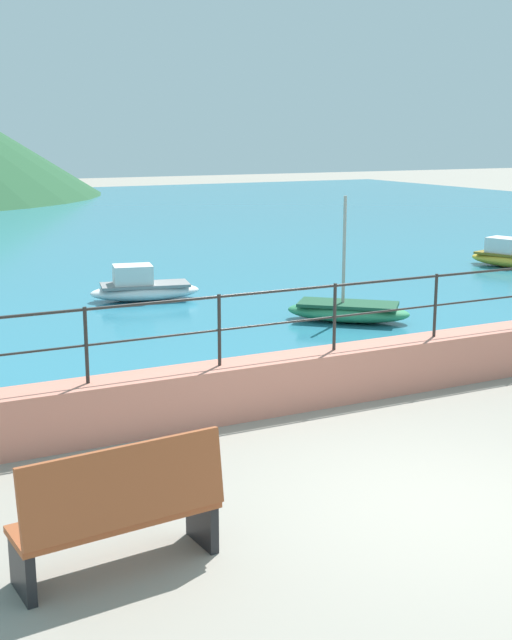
{
  "coord_description": "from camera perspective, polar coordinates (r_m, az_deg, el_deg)",
  "views": [
    {
      "loc": [
        -4.94,
        -5.91,
        3.52
      ],
      "look_at": [
        -0.08,
        3.7,
        1.1
      ],
      "focal_mm": 46.72,
      "sensor_mm": 36.0,
      "label": 1
    }
  ],
  "objects": [
    {
      "name": "promenade_wall",
      "position": [
        10.84,
        1.56,
        -4.35
      ],
      "size": [
        20.0,
        0.56,
        0.7
      ],
      "primitive_type": "cube",
      "color": "tan",
      "rests_on": "ground"
    },
    {
      "name": "boat_0",
      "position": [
        23.04,
        17.01,
        4.16
      ],
      "size": [
        1.59,
        2.47,
        0.76
      ],
      "color": "gold",
      "rests_on": "lake_water"
    },
    {
      "name": "boat_4",
      "position": [
        15.71,
        6.32,
        0.64
      ],
      "size": [
        2.32,
        2.19,
        2.35
      ],
      "color": "#338C59",
      "rests_on": "lake_water"
    },
    {
      "name": "ground_plane",
      "position": [
        8.47,
        12.12,
        -12.21
      ],
      "size": [
        120.0,
        120.0,
        0.0
      ],
      "primitive_type": "plane",
      "color": "gray"
    },
    {
      "name": "bench_main",
      "position": [
        6.97,
        -9.26,
        -12.68
      ],
      "size": [
        1.74,
        0.7,
        1.13
      ],
      "color": "#9E4C28",
      "rests_on": "ground"
    },
    {
      "name": "boat_2",
      "position": [
        17.76,
        -7.76,
        2.2
      ],
      "size": [
        2.44,
        1.37,
        0.76
      ],
      "color": "white",
      "rests_on": "lake_water"
    },
    {
      "name": "railing",
      "position": [
        10.59,
        1.59,
        0.67
      ],
      "size": [
        18.44,
        0.04,
        0.9
      ],
      "color": "#282623",
      "rests_on": "promenade_wall"
    }
  ]
}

